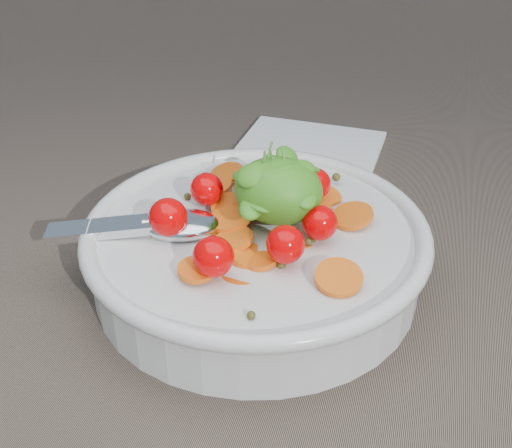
# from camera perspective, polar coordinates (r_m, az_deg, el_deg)

# --- Properties ---
(ground) EXTENTS (6.00, 6.00, 0.00)m
(ground) POSITION_cam_1_polar(r_m,az_deg,el_deg) (0.53, -1.95, -4.65)
(ground) COLOR #6B5B4D
(ground) RESTS_ON ground
(bowl) EXTENTS (0.29, 0.27, 0.11)m
(bowl) POSITION_cam_1_polar(r_m,az_deg,el_deg) (0.51, -0.00, -2.11)
(bowl) COLOR silver
(bowl) RESTS_ON ground
(napkin) EXTENTS (0.16, 0.14, 0.01)m
(napkin) POSITION_cam_1_polar(r_m,az_deg,el_deg) (0.73, 4.66, 6.63)
(napkin) COLOR white
(napkin) RESTS_ON ground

